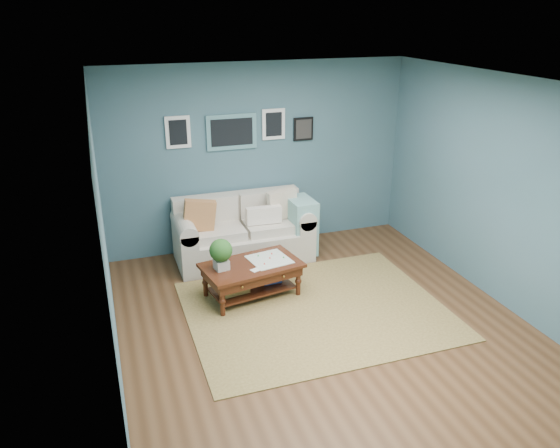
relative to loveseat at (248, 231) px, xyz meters
name	(u,v)px	position (x,y,z in m)	size (l,w,h in m)	color
room_shell	(324,212)	(0.30, -1.97, 0.95)	(5.00, 5.02, 2.70)	brown
area_rug	(316,310)	(0.35, -1.71, -0.40)	(3.02, 2.41, 0.01)	brown
loveseat	(248,231)	(0.00, 0.00, 0.00)	(1.95, 0.89, 1.00)	beige
coffee_table	(247,270)	(-0.34, -1.12, -0.04)	(1.29, 0.89, 0.83)	#38140D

